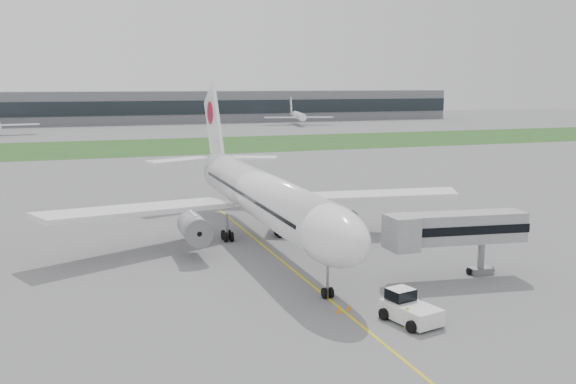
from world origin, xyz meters
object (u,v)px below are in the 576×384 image
object	(u,v)px
ground_crew_near	(406,318)
airliner	(259,193)
jet_bridge	(450,229)
pushback_tug	(408,308)

from	to	relation	value
ground_crew_near	airliner	bearing A→B (deg)	-93.06
jet_bridge	ground_crew_near	distance (m)	14.13
ground_crew_near	jet_bridge	bearing A→B (deg)	-144.66
jet_bridge	pushback_tug	bearing A→B (deg)	-129.39
pushback_tug	jet_bridge	xyz separation A→B (m)	(8.94, 8.37, 3.53)
airliner	jet_bridge	distance (m)	22.31
pushback_tug	jet_bridge	distance (m)	12.74
airliner	ground_crew_near	world-z (taller)	airliner
airliner	pushback_tug	world-z (taller)	airliner
jet_bridge	ground_crew_near	xyz separation A→B (m)	(-9.73, -9.52, -3.81)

